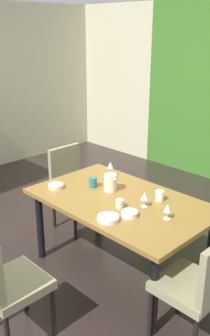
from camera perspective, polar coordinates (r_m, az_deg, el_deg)
name	(u,v)px	position (r m, az deg, el deg)	size (l,w,h in m)	color
ground_plane	(64,241)	(4.21, -6.24, -11.00)	(5.48, 5.66, 0.02)	#2B211E
back_panel_interior	(116,81)	(6.93, 1.63, 13.16)	(1.66, 0.10, 2.58)	beige
dining_table	(121,208)	(3.39, 2.38, -6.09)	(1.63, 0.99, 0.75)	olive
chair_head_near	(4,281)	(2.82, -15.20, -16.23)	(0.44, 0.44, 0.94)	gray
chair_left_far	(72,183)	(4.27, -5.04, -2.29)	(0.45, 0.44, 0.94)	gray
chair_right_near	(199,284)	(2.79, 14.15, -16.73)	(0.44, 0.44, 0.92)	gray
wine_glass_north	(168,208)	(3.02, 9.51, -6.10)	(0.06, 0.06, 0.13)	silver
wine_glass_near_window	(110,166)	(3.81, 0.83, 0.35)	(0.07, 0.07, 0.16)	silver
wine_glass_south	(145,196)	(3.19, 6.06, -4.29)	(0.07, 0.07, 0.14)	silver
serving_bowl_near_shelf	(130,214)	(3.06, 3.76, -6.96)	(0.14, 0.14, 0.04)	white
serving_bowl_left	(56,186)	(3.60, -7.49, -2.74)	(0.15, 0.15, 0.04)	beige
serving_bowl_center	(108,218)	(2.99, 0.49, -7.67)	(0.18, 0.18, 0.04)	white
cup_rear	(93,182)	(3.58, -1.85, -2.20)	(0.08, 0.08, 0.09)	#277072
cup_corner	(160,196)	(3.34, 8.32, -4.21)	(0.08, 0.08, 0.09)	white
cup_west	(120,204)	(3.19, 2.25, -5.47)	(0.07, 0.07, 0.08)	beige
pitcher_east	(110,182)	(3.49, 0.83, -2.22)	(0.14, 0.12, 0.16)	beige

